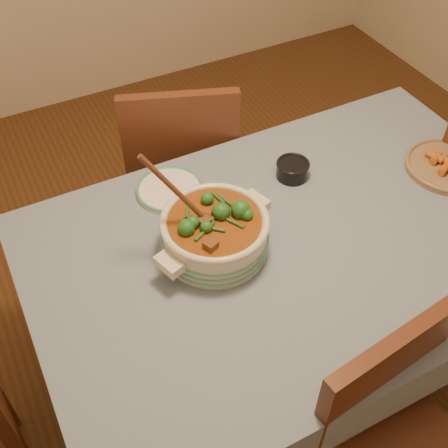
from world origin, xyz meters
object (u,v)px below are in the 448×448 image
object	(u,v)px
stew_casserole	(215,231)
fried_plate	(447,165)
chair_far	(182,163)
dining_table	(298,258)
white_plate	(170,189)
chair_near	(396,447)
condiment_bowl	(293,169)

from	to	relation	value
stew_casserole	fried_plate	size ratio (longest dim) A/B	1.41
fried_plate	chair_far	world-z (taller)	chair_far
dining_table	stew_casserole	world-z (taller)	stew_casserole
white_plate	fried_plate	distance (m)	0.98
fried_plate	chair_near	distance (m)	0.98
dining_table	condiment_bowl	distance (m)	0.32
stew_casserole	chair_near	bearing A→B (deg)	-73.15
dining_table	chair_far	size ratio (longest dim) A/B	1.77
stew_casserole	chair_near	xyz separation A→B (m)	(0.21, -0.69, -0.31)
dining_table	condiment_bowl	world-z (taller)	condiment_bowl
fried_plate	chair_far	xyz separation A→B (m)	(-0.72, 0.70, -0.24)
fried_plate	white_plate	bearing A→B (deg)	159.69
condiment_bowl	white_plate	bearing A→B (deg)	163.59
white_plate	chair_near	xyz separation A→B (m)	(0.23, -0.99, -0.24)
chair_far	white_plate	bearing A→B (deg)	82.08
stew_casserole	fried_plate	world-z (taller)	stew_casserole
dining_table	white_plate	bearing A→B (deg)	125.76
condiment_bowl	chair_near	xyz separation A→B (m)	(-0.18, -0.87, -0.27)
fried_plate	chair_near	world-z (taller)	chair_near
dining_table	white_plate	world-z (taller)	white_plate
stew_casserole	white_plate	world-z (taller)	stew_casserole
dining_table	white_plate	xyz separation A→B (m)	(-0.28, 0.39, 0.10)
white_plate	chair_far	world-z (taller)	chair_far
dining_table	chair_far	distance (m)	0.76
white_plate	stew_casserole	bearing A→B (deg)	-86.08
dining_table	stew_casserole	size ratio (longest dim) A/B	4.05
white_plate	chair_near	world-z (taller)	chair_near
dining_table	fried_plate	xyz separation A→B (m)	(0.64, 0.05, 0.11)
chair_far	chair_near	xyz separation A→B (m)	(0.04, -1.35, -0.01)
chair_far	fried_plate	bearing A→B (deg)	156.33
fried_plate	chair_near	xyz separation A→B (m)	(-0.69, -0.65, -0.25)
white_plate	condiment_bowl	world-z (taller)	condiment_bowl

